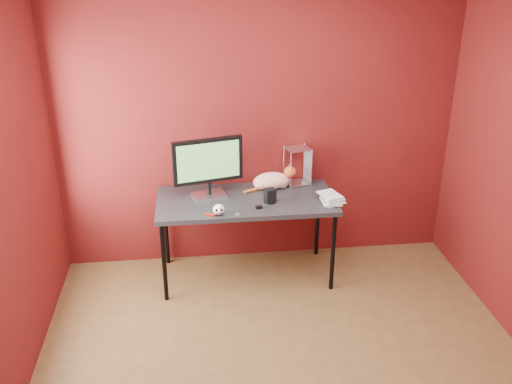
{
  "coord_description": "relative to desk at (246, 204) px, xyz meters",
  "views": [
    {
      "loc": [
        -0.58,
        -2.98,
        2.75
      ],
      "look_at": [
        -0.09,
        1.15,
        0.91
      ],
      "focal_mm": 40.0,
      "sensor_mm": 36.0,
      "label": 1
    }
  ],
  "objects": [
    {
      "name": "pocket_knife",
      "position": [
        -0.32,
        -0.29,
        0.06
      ],
      "size": [
        0.08,
        0.05,
        0.02
      ],
      "primitive_type": "cube",
      "rotation": [
        0.0,
        0.0,
        -0.35
      ],
      "color": "#A0180C",
      "rests_on": "desk"
    },
    {
      "name": "monitor",
      "position": [
        -0.31,
        0.09,
        0.34
      ],
      "size": [
        0.59,
        0.25,
        0.52
      ],
      "rotation": [
        0.0,
        0.0,
        0.24
      ],
      "color": "#B7B7BC",
      "rests_on": "desk"
    },
    {
      "name": "desk",
      "position": [
        0.0,
        0.0,
        0.0
      ],
      "size": [
        1.5,
        0.7,
        0.75
      ],
      "color": "black",
      "rests_on": "ground"
    },
    {
      "name": "speaker",
      "position": [
        0.19,
        -0.09,
        0.11
      ],
      "size": [
        0.1,
        0.1,
        0.12
      ],
      "rotation": [
        0.0,
        0.0,
        0.28
      ],
      "color": "black",
      "rests_on": "desk"
    },
    {
      "name": "wire_rack",
      "position": [
        0.49,
        0.27,
        0.22
      ],
      "size": [
        0.23,
        0.2,
        0.34
      ],
      "rotation": [
        0.0,
        0.0,
        0.23
      ],
      "color": "#B7B7BC",
      "rests_on": "desk"
    },
    {
      "name": "book_stack",
      "position": [
        0.63,
        -0.15,
        0.46
      ],
      "size": [
        0.21,
        0.24,
        0.81
      ],
      "rotation": [
        0.0,
        0.0,
        0.22
      ],
      "color": "beige",
      "rests_on": "desk"
    },
    {
      "name": "cat",
      "position": [
        0.25,
        0.19,
        0.13
      ],
      "size": [
        0.46,
        0.18,
        0.22
      ],
      "rotation": [
        0.0,
        0.0,
        0.0
      ],
      "color": "orange",
      "rests_on": "desk"
    },
    {
      "name": "room",
      "position": [
        0.15,
        -1.37,
        0.75
      ],
      "size": [
        3.52,
        3.52,
        2.61
      ],
      "color": "#53391C",
      "rests_on": "ground"
    },
    {
      "name": "skull_mug",
      "position": [
        -0.24,
        -0.28,
        0.1
      ],
      "size": [
        0.09,
        0.09,
        0.09
      ],
      "rotation": [
        0.0,
        0.0,
        0.01
      ],
      "color": "white",
      "rests_on": "desk"
    },
    {
      "name": "black_gadget",
      "position": [
        0.09,
        -0.2,
        0.06
      ],
      "size": [
        0.05,
        0.04,
        0.02
      ],
      "primitive_type": "cube",
      "rotation": [
        0.0,
        0.0,
        0.17
      ],
      "color": "black",
      "rests_on": "desk"
    },
    {
      "name": "washer",
      "position": [
        -0.1,
        -0.29,
        0.05
      ],
      "size": [
        0.04,
        0.04,
        0.0
      ],
      "primitive_type": "cylinder",
      "color": "#B7B7BC",
      "rests_on": "desk"
    }
  ]
}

